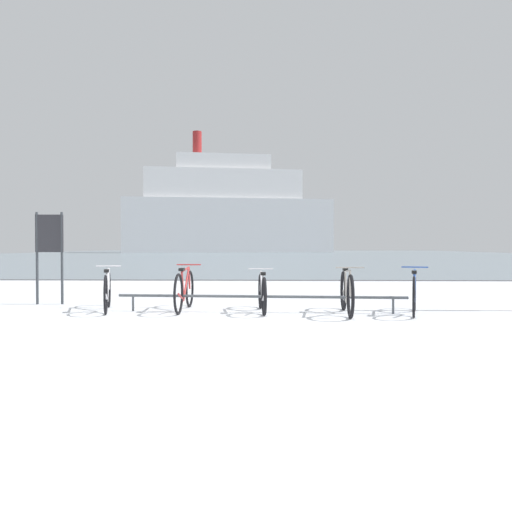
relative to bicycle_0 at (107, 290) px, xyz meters
The scene contains 9 objects.
ground 52.21m from the bicycle_0, 87.65° to the left, with size 80.00×132.00×0.08m.
bike_rack 2.76m from the bicycle_0, ahead, with size 5.09×0.35×0.31m.
bicycle_0 is the anchor object (origin of this frame).
bicycle_1 1.39m from the bicycle_0, ahead, with size 0.46×1.79×0.83m.
bicycle_2 2.79m from the bicycle_0, ahead, with size 0.46×1.63×0.76m.
bicycle_3 4.26m from the bicycle_0, ahead, with size 0.46×1.79×0.83m.
bicycle_4 5.41m from the bicycle_0, ahead, with size 0.60×1.64×0.80m.
info_sign 1.99m from the bicycle_0, 146.13° to the left, with size 0.55×0.08×1.84m.
ferry_ship 81.19m from the bicycle_0, 93.39° to the left, with size 36.47×14.57×20.87m.
Camera 1 is at (0.80, -7.48, 1.17)m, focal length 36.31 mm.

